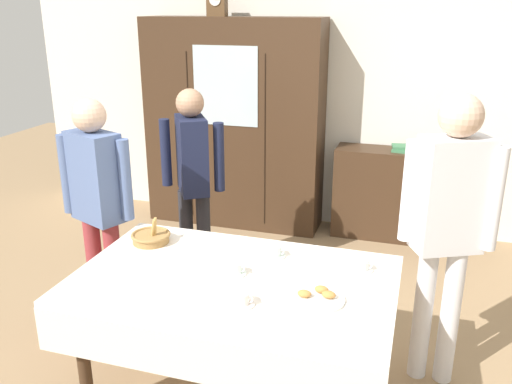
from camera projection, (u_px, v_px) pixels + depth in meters
name	position (u px, v px, depth m)	size (l,w,h in m)	color
ground_plane	(246.00, 374.00, 3.32)	(12.00, 12.00, 0.00)	#997A56
back_wall	(331.00, 91.00, 5.27)	(6.40, 0.10, 2.70)	silver
dining_table	(232.00, 297.00, 2.89)	(1.70, 1.07, 0.77)	#3D2819
wall_cabinet	(234.00, 125.00, 5.36)	(1.75, 0.46, 2.04)	#3D2819
mantel_clock	(217.00, 3.00, 5.03)	(0.18, 0.11, 0.24)	brown
bookshelf_low	(397.00, 195.00, 5.15)	(1.18, 0.35, 0.87)	#3D2819
book_stack	(401.00, 148.00, 5.00)	(0.18, 0.22, 0.05)	#3D754C
tea_cup_mid_left	(361.00, 266.00, 2.95)	(0.13, 0.13, 0.06)	white
tea_cup_center	(242.00, 300.00, 2.62)	(0.13, 0.13, 0.06)	white
tea_cup_far_left	(275.00, 252.00, 3.12)	(0.13, 0.13, 0.06)	silver
tea_cup_far_right	(235.00, 270.00, 2.92)	(0.13, 0.13, 0.06)	silver
bread_basket	(151.00, 237.00, 3.30)	(0.24, 0.24, 0.16)	#9E7542
pastry_plate	(317.00, 297.00, 2.67)	(0.28, 0.28, 0.05)	white
spoon_far_left	(206.00, 304.00, 2.62)	(0.12, 0.02, 0.01)	silver
spoon_front_edge	(226.00, 248.00, 3.23)	(0.12, 0.02, 0.01)	silver
person_beside_shelf	(449.00, 215.00, 2.96)	(0.52, 0.34, 1.72)	silver
person_behind_table_right	(193.00, 170.00, 4.15)	(0.52, 0.41, 1.57)	#232328
person_behind_table_left	(97.00, 194.00, 3.56)	(0.52, 0.32, 1.60)	#933338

